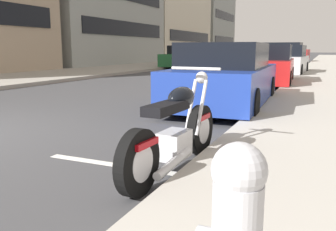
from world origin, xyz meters
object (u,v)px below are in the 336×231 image
object	(u,v)px
parked_motorcycle	(176,133)
parked_car_behind_motorcycle	(266,66)
crossing_truck	(282,52)
fire_hydrant	(237,227)
parked_car_near_corner	(226,78)
car_opposite_curb	(184,58)
parked_car_far_down_curb	(286,61)

from	to	relation	value
parked_motorcycle	parked_car_behind_motorcycle	bearing A→B (deg)	6.55
parked_car_behind_motorcycle	crossing_truck	xyz separation A→B (m)	(22.93, 1.98, 0.29)
fire_hydrant	crossing_truck	bearing A→B (deg)	5.96
parked_car_near_corner	crossing_truck	bearing A→B (deg)	1.79
car_opposite_curb	parked_motorcycle	bearing A→B (deg)	21.41
fire_hydrant	parked_car_near_corner	bearing A→B (deg)	15.00
parked_motorcycle	parked_car_far_down_curb	size ratio (longest dim) A/B	0.45
parked_car_far_down_curb	car_opposite_curb	size ratio (longest dim) A/B	1.01
parked_car_far_down_curb	car_opposite_curb	distance (m)	8.16
parked_motorcycle	fire_hydrant	xyz separation A→B (m)	(-2.05, -1.14, 0.14)
parked_motorcycle	crossing_truck	bearing A→B (deg)	7.83
parked_car_far_down_curb	crossing_truck	size ratio (longest dim) A/B	0.93
parked_car_near_corner	car_opposite_curb	xyz separation A→B (m)	(15.34, 6.92, 0.04)
parked_car_near_corner	parked_car_far_down_curb	xyz separation A→B (m)	(11.36, -0.21, 0.02)
parked_car_far_down_curb	crossing_truck	distance (m)	17.31
parked_car_near_corner	parked_car_behind_motorcycle	bearing A→B (deg)	-2.72
parked_car_behind_motorcycle	crossing_truck	size ratio (longest dim) A/B	0.85
parked_motorcycle	crossing_truck	distance (m)	33.10
crossing_truck	car_opposite_curb	xyz separation A→B (m)	(-13.19, 5.01, -0.28)
parked_car_near_corner	fire_hydrant	distance (m)	6.75
parked_car_far_down_curb	fire_hydrant	xyz separation A→B (m)	(-17.88, -1.54, -0.14)
parked_car_behind_motorcycle	fire_hydrant	xyz separation A→B (m)	(-12.13, -1.68, -0.13)
parked_motorcycle	parked_car_behind_motorcycle	distance (m)	10.09
crossing_truck	fire_hydrant	world-z (taller)	crossing_truck
parked_motorcycle	parked_car_behind_motorcycle	xyz separation A→B (m)	(10.07, 0.54, 0.27)
parked_motorcycle	parked_car_near_corner	size ratio (longest dim) A/B	0.47
parked_car_far_down_curb	crossing_truck	xyz separation A→B (m)	(17.17, 2.12, 0.29)
parked_car_far_down_curb	parked_motorcycle	bearing A→B (deg)	-176.67
parked_motorcycle	parked_car_near_corner	distance (m)	4.52
fire_hydrant	parked_car_behind_motorcycle	bearing A→B (deg)	7.89
parked_motorcycle	fire_hydrant	bearing A→B (deg)	-147.59
crossing_truck	fire_hydrant	distance (m)	35.24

